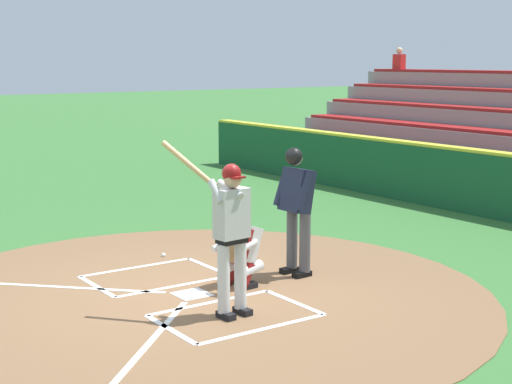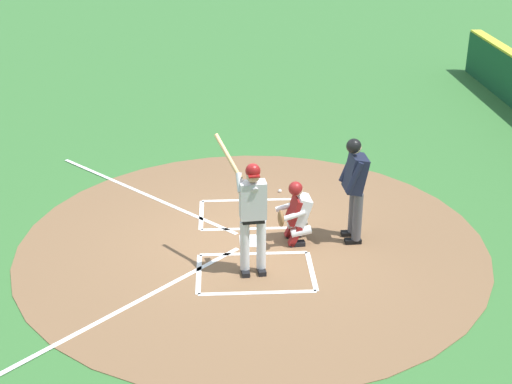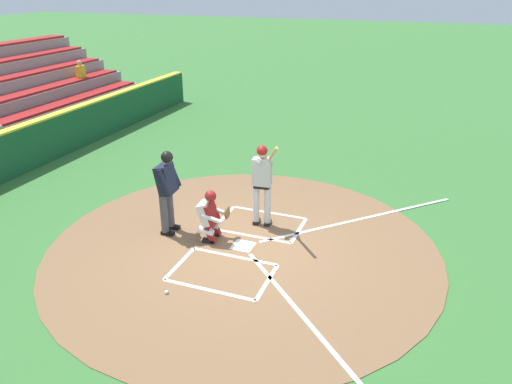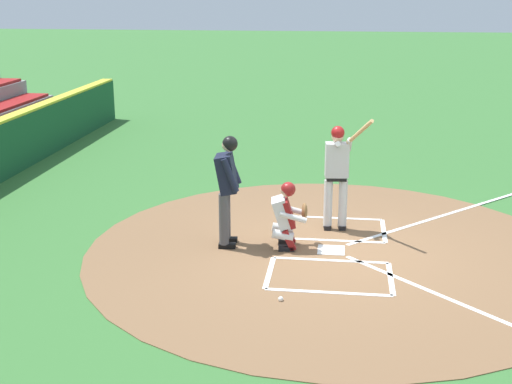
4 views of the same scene
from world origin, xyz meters
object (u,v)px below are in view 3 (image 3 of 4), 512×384
Objects in this scene: batter at (262,180)px; baseball at (167,292)px; plate_umpire at (167,187)px; catcher at (211,214)px.

batter reaches higher than baseball.
batter is at bearing 119.53° from plate_umpire.
batter reaches higher than catcher.
baseball is (2.02, 1.08, -1.04)m from plate_umpire.
batter is 28.76× the size of baseball.
plate_umpire is (0.03, -0.98, 0.49)m from catcher.
baseball is at bearing 2.72° from catcher.
catcher is 2.13m from baseball.
plate_umpire is (1.00, -1.77, -0.02)m from batter.
catcher is at bearing 92.01° from plate_umpire.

